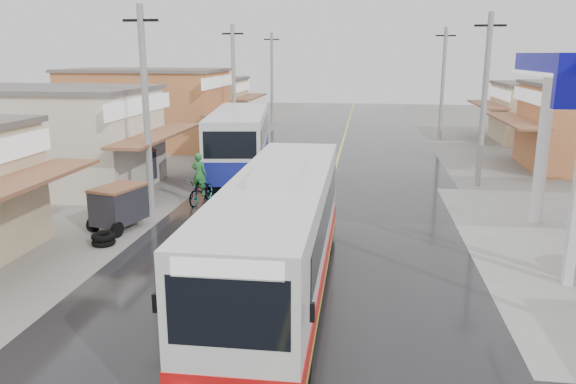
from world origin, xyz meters
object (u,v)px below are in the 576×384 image
coach_bus (280,237)px  tricycle_near (119,205)px  cyclist (201,187)px  tyre_stack (104,239)px  tricycle_far (131,167)px  second_bus (239,141)px

coach_bus → tricycle_near: (-6.64, 5.06, -0.77)m
cyclist → tyre_stack: size_ratio=2.80×
tricycle_far → tyre_stack: bearing=-52.0°
coach_bus → tricycle_far: (-8.87, 11.35, -0.68)m
second_bus → tyre_stack: bearing=-107.6°
coach_bus → tricycle_near: size_ratio=4.78×
cyclist → tricycle_near: (-1.90, -3.85, 0.18)m
cyclist → tricycle_far: (-4.13, 2.45, 0.27)m
second_bus → cyclist: size_ratio=4.61×
coach_bus → tricycle_near: 8.38m
tricycle_far → cyclist: bearing=-9.5°
cyclist → coach_bus: bearing=-51.3°
tricycle_near → tricycle_far: size_ratio=0.89×
coach_bus → cyclist: coach_bus is taller
coach_bus → tricycle_far: bearing=127.6°
tricycle_far → coach_bus: bearing=-30.9°
second_bus → coach_bus: bearing=-81.5°
tricycle_far → tyre_stack: size_ratio=3.35×
coach_bus → tyre_stack: bearing=152.4°
second_bus → cyclist: 6.20m
second_bus → tricycle_near: size_ratio=4.36×
cyclist → tricycle_far: bearing=160.1°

